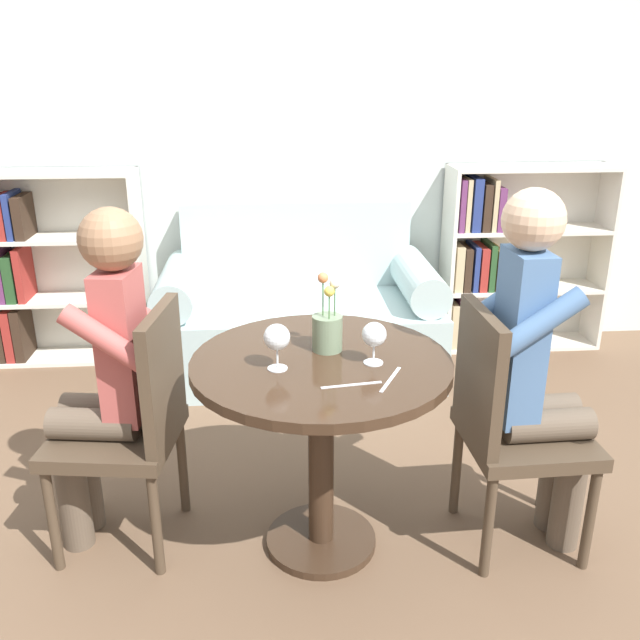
{
  "coord_description": "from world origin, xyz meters",
  "views": [
    {
      "loc": [
        -0.16,
        -2.03,
        1.64
      ],
      "look_at": [
        0.0,
        0.05,
        0.86
      ],
      "focal_mm": 38.0,
      "sensor_mm": 36.0,
      "label": 1
    }
  ],
  "objects_px": {
    "couch": "(299,316)",
    "chair_right": "(508,421)",
    "person_left": "(104,375)",
    "wine_glass_right": "(374,336)",
    "chair_left": "(134,420)",
    "person_right": "(538,369)",
    "bookshelf_left": "(37,269)",
    "wine_glass_left": "(277,339)",
    "bookshelf_right": "(502,258)",
    "flower_vase": "(327,328)"
  },
  "relations": [
    {
      "from": "chair_left",
      "to": "person_right",
      "type": "height_order",
      "value": "person_right"
    },
    {
      "from": "person_left",
      "to": "flower_vase",
      "type": "bearing_deg",
      "value": 96.1
    },
    {
      "from": "couch",
      "to": "person_left",
      "type": "distance_m",
      "value": 1.68
    },
    {
      "from": "couch",
      "to": "wine_glass_right",
      "type": "distance_m",
      "value": 1.7
    },
    {
      "from": "person_left",
      "to": "wine_glass_right",
      "type": "xyz_separation_m",
      "value": [
        0.9,
        -0.15,
        0.17
      ]
    },
    {
      "from": "couch",
      "to": "wine_glass_left",
      "type": "distance_m",
      "value": 1.72
    },
    {
      "from": "chair_left",
      "to": "wine_glass_right",
      "type": "xyz_separation_m",
      "value": [
        0.81,
        -0.13,
        0.34
      ]
    },
    {
      "from": "person_left",
      "to": "wine_glass_right",
      "type": "height_order",
      "value": "person_left"
    },
    {
      "from": "bookshelf_left",
      "to": "person_left",
      "type": "relative_size",
      "value": 0.9
    },
    {
      "from": "wine_glass_right",
      "to": "flower_vase",
      "type": "distance_m",
      "value": 0.19
    },
    {
      "from": "bookshelf_right",
      "to": "person_left",
      "type": "distance_m",
      "value": 2.63
    },
    {
      "from": "chair_left",
      "to": "bookshelf_right",
      "type": "bearing_deg",
      "value": 140.8
    },
    {
      "from": "person_left",
      "to": "flower_vase",
      "type": "relative_size",
      "value": 4.54
    },
    {
      "from": "person_right",
      "to": "wine_glass_left",
      "type": "relative_size",
      "value": 8.56
    },
    {
      "from": "chair_left",
      "to": "person_right",
      "type": "distance_m",
      "value": 1.4
    },
    {
      "from": "person_left",
      "to": "wine_glass_left",
      "type": "bearing_deg",
      "value": 82.08
    },
    {
      "from": "couch",
      "to": "wine_glass_left",
      "type": "height_order",
      "value": "couch"
    },
    {
      "from": "chair_right",
      "to": "chair_left",
      "type": "bearing_deg",
      "value": 83.45
    },
    {
      "from": "wine_glass_left",
      "to": "wine_glass_right",
      "type": "relative_size",
      "value": 1.08
    },
    {
      "from": "chair_left",
      "to": "person_left",
      "type": "relative_size",
      "value": 0.73
    },
    {
      "from": "couch",
      "to": "chair_right",
      "type": "relative_size",
      "value": 1.71
    },
    {
      "from": "chair_left",
      "to": "wine_glass_left",
      "type": "height_order",
      "value": "chair_left"
    },
    {
      "from": "chair_left",
      "to": "chair_right",
      "type": "height_order",
      "value": "same"
    },
    {
      "from": "couch",
      "to": "flower_vase",
      "type": "height_order",
      "value": "flower_vase"
    },
    {
      "from": "wine_glass_left",
      "to": "person_left",
      "type": "bearing_deg",
      "value": 164.11
    },
    {
      "from": "bookshelf_right",
      "to": "bookshelf_left",
      "type": "bearing_deg",
      "value": -179.98
    },
    {
      "from": "bookshelf_left",
      "to": "flower_vase",
      "type": "relative_size",
      "value": 4.07
    },
    {
      "from": "bookshelf_left",
      "to": "wine_glass_right",
      "type": "height_order",
      "value": "bookshelf_left"
    },
    {
      "from": "wine_glass_right",
      "to": "chair_left",
      "type": "bearing_deg",
      "value": 171.15
    },
    {
      "from": "person_left",
      "to": "wine_glass_right",
      "type": "relative_size",
      "value": 8.77
    },
    {
      "from": "chair_left",
      "to": "person_left",
      "type": "distance_m",
      "value": 0.19
    },
    {
      "from": "bookshelf_left",
      "to": "chair_left",
      "type": "bearing_deg",
      "value": -64.01
    },
    {
      "from": "chair_right",
      "to": "wine_glass_right",
      "type": "height_order",
      "value": "chair_right"
    },
    {
      "from": "wine_glass_left",
      "to": "bookshelf_right",
      "type": "bearing_deg",
      "value": 53.81
    },
    {
      "from": "couch",
      "to": "bookshelf_left",
      "type": "distance_m",
      "value": 1.54
    },
    {
      "from": "bookshelf_right",
      "to": "wine_glass_right",
      "type": "height_order",
      "value": "bookshelf_right"
    },
    {
      "from": "person_right",
      "to": "wine_glass_right",
      "type": "height_order",
      "value": "person_right"
    },
    {
      "from": "wine_glass_left",
      "to": "bookshelf_left",
      "type": "bearing_deg",
      "value": 125.52
    },
    {
      "from": "couch",
      "to": "flower_vase",
      "type": "xyz_separation_m",
      "value": [
        0.03,
        -1.49,
        0.5
      ]
    },
    {
      "from": "couch",
      "to": "person_left",
      "type": "xyz_separation_m",
      "value": [
        -0.73,
        -1.46,
        0.35
      ]
    },
    {
      "from": "chair_left",
      "to": "chair_right",
      "type": "xyz_separation_m",
      "value": [
        1.29,
        -0.11,
        0.0
      ]
    },
    {
      "from": "chair_right",
      "to": "wine_glass_right",
      "type": "xyz_separation_m",
      "value": [
        -0.48,
        -0.02,
        0.34
      ]
    },
    {
      "from": "person_left",
      "to": "wine_glass_right",
      "type": "bearing_deg",
      "value": 88.69
    },
    {
      "from": "bookshelf_left",
      "to": "chair_left",
      "type": "height_order",
      "value": "bookshelf_left"
    },
    {
      "from": "person_left",
      "to": "chair_left",
      "type": "bearing_deg",
      "value": 84.67
    },
    {
      "from": "wine_glass_left",
      "to": "flower_vase",
      "type": "height_order",
      "value": "flower_vase"
    },
    {
      "from": "person_left",
      "to": "person_right",
      "type": "relative_size",
      "value": 0.95
    },
    {
      "from": "bookshelf_left",
      "to": "person_right",
      "type": "bearing_deg",
      "value": -39.73
    },
    {
      "from": "couch",
      "to": "chair_right",
      "type": "bearing_deg",
      "value": -67.94
    },
    {
      "from": "chair_left",
      "to": "flower_vase",
      "type": "bearing_deg",
      "value": 97.61
    }
  ]
}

